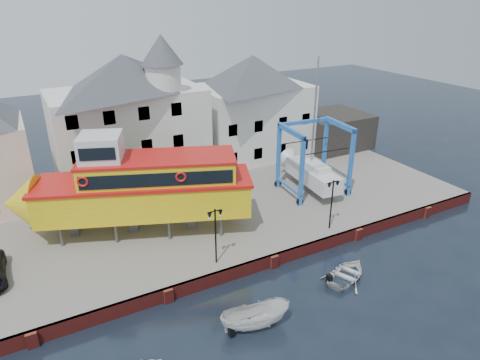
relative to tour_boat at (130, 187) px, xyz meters
name	(u,v)px	position (x,y,z in m)	size (l,w,h in m)	color
ground	(273,267)	(7.83, -8.15, -4.78)	(140.00, 140.00, 0.00)	black
hardstanding	(210,201)	(7.83, 2.85, -4.28)	(44.00, 22.00, 1.00)	slate
quay_wall	(273,261)	(7.83, -8.04, -4.28)	(44.00, 0.47, 1.00)	maroon
building_white_main	(130,117)	(2.96, 10.25, 2.56)	(14.00, 8.30, 14.00)	silver
building_white_right	(252,107)	(16.83, 10.85, 1.81)	(12.00, 8.00, 11.20)	silver
shed_dark	(332,130)	(26.83, 8.85, -1.78)	(8.00, 7.00, 4.00)	black
lamp_post_left	(215,223)	(3.83, -6.95, -0.61)	(1.12, 0.32, 4.20)	black
lamp_post_right	(333,192)	(13.83, -6.95, -0.61)	(1.12, 0.32, 4.20)	black
tour_boat	(130,187)	(0.00, 0.00, 0.00)	(18.77, 10.71, 8.03)	#59595E
travel_lift	(309,168)	(16.94, 0.14, -1.72)	(6.14, 8.33, 12.36)	blue
motorboat_a	(255,327)	(3.62, -12.75, -4.78)	(1.61, 4.28, 1.65)	silver
motorboat_b	(347,277)	(11.71, -11.63, -4.78)	(2.81, 3.94, 0.82)	silver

